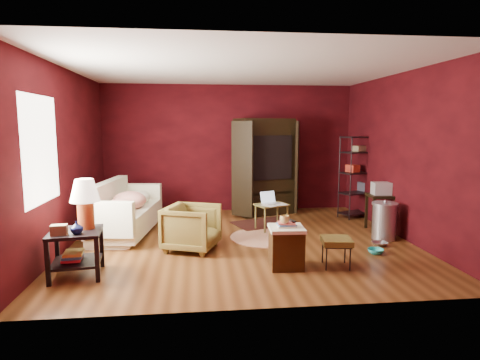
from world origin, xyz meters
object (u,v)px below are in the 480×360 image
object	(u,v)px
armchair	(192,225)
wire_shelving	(360,173)
side_table	(80,218)
laptop_desk	(271,207)
hamper	(286,246)
sofa	(122,214)
tv_armoire	(265,165)

from	to	relation	value
armchair	wire_shelving	distance (m)	4.00
side_table	laptop_desk	bearing A→B (deg)	34.33
side_table	wire_shelving	distance (m)	5.61
side_table	hamper	size ratio (longest dim) A/B	1.91
sofa	tv_armoire	bearing A→B (deg)	-57.97
sofa	wire_shelving	world-z (taller)	wire_shelving
side_table	tv_armoire	distance (m)	4.44
sofa	side_table	size ratio (longest dim) A/B	1.50
hamper	tv_armoire	world-z (taller)	tv_armoire
laptop_desk	wire_shelving	xyz separation A→B (m)	(2.03, 0.86, 0.50)
sofa	armchair	xyz separation A→B (m)	(1.23, -1.03, 0.02)
armchair	tv_armoire	distance (m)	2.96
sofa	side_table	xyz separation A→B (m)	(-0.17, -1.90, 0.38)
sofa	laptop_desk	xyz separation A→B (m)	(2.67, 0.03, 0.07)
sofa	wire_shelving	size ratio (longest dim) A/B	1.09
armchair	laptop_desk	bearing A→B (deg)	-32.99
armchair	sofa	bearing A→B (deg)	70.77
hamper	tv_armoire	bearing A→B (deg)	85.42
armchair	hamper	bearing A→B (deg)	-105.05
wire_shelving	laptop_desk	bearing A→B (deg)	-178.84
hamper	armchair	bearing A→B (deg)	144.33
side_table	hamper	xyz separation A→B (m)	(2.67, -0.04, -0.45)
armchair	wire_shelving	size ratio (longest dim) A/B	0.45
sofa	hamper	size ratio (longest dim) A/B	2.87
armchair	laptop_desk	distance (m)	1.79
laptop_desk	sofa	bearing A→B (deg)	158.07
sofa	side_table	bearing A→B (deg)	-179.88
wire_shelving	tv_armoire	bearing A→B (deg)	143.20
side_table	wire_shelving	world-z (taller)	wire_shelving
hamper	laptop_desk	xyz separation A→B (m)	(0.16, 1.98, 0.14)
armchair	hamper	size ratio (longest dim) A/B	1.19
tv_armoire	wire_shelving	distance (m)	1.99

